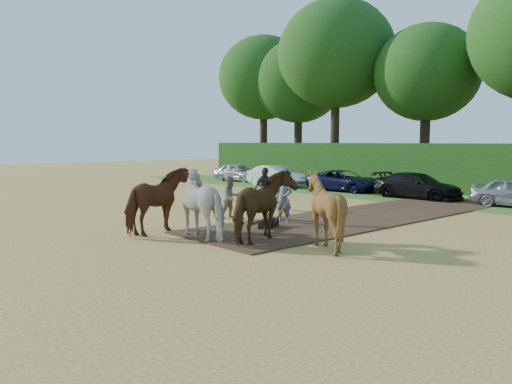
{
  "coord_description": "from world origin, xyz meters",
  "views": [
    {
      "loc": [
        13.82,
        -10.24,
        3.1
      ],
      "look_at": [
        1.24,
        0.89,
        1.4
      ],
      "focal_mm": 35.0,
      "sensor_mm": 36.0,
      "label": 1
    }
  ],
  "objects_px": {
    "spectator_far": "(265,188)",
    "plough_team": "(238,205)",
    "spectator_near": "(231,197)",
    "parked_cars": "(496,192)"
  },
  "relations": [
    {
      "from": "parked_cars",
      "to": "plough_team",
      "type": "bearing_deg",
      "value": -97.56
    },
    {
      "from": "spectator_near",
      "to": "plough_team",
      "type": "bearing_deg",
      "value": -122.96
    },
    {
      "from": "spectator_far",
      "to": "parked_cars",
      "type": "relative_size",
      "value": 0.05
    },
    {
      "from": "spectator_near",
      "to": "parked_cars",
      "type": "xyz_separation_m",
      "value": [
        5.55,
        11.83,
        -0.15
      ]
    },
    {
      "from": "spectator_near",
      "to": "parked_cars",
      "type": "relative_size",
      "value": 0.04
    },
    {
      "from": "spectator_far",
      "to": "plough_team",
      "type": "height_order",
      "value": "plough_team"
    },
    {
      "from": "spectator_near",
      "to": "spectator_far",
      "type": "height_order",
      "value": "spectator_far"
    },
    {
      "from": "spectator_near",
      "to": "spectator_far",
      "type": "distance_m",
      "value": 2.99
    },
    {
      "from": "spectator_near",
      "to": "plough_team",
      "type": "height_order",
      "value": "plough_team"
    },
    {
      "from": "spectator_near",
      "to": "spectator_far",
      "type": "relative_size",
      "value": 0.89
    }
  ]
}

